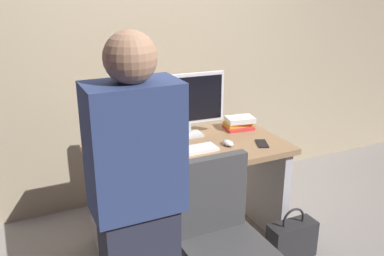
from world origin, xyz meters
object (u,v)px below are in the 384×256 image
monitor (188,102)px  keyboard (186,151)px  person_at_desk (138,210)px  cell_phone (262,144)px  book_stack (239,123)px  desk (189,179)px  cup_near_keyboard (132,156)px  handbag (292,239)px  mouse (228,143)px  office_chair (223,253)px

monitor → keyboard: monitor is taller
person_at_desk → cell_phone: (1.09, 0.62, -0.09)m
monitor → book_stack: bearing=-2.6°
cell_phone → monitor: bearing=159.5°
desk → cup_near_keyboard: cup_near_keyboard is taller
handbag → mouse: bearing=129.8°
book_stack → cell_phone: (-0.02, -0.34, -0.04)m
keyboard → cup_near_keyboard: bearing=-178.7°
desk → cup_near_keyboard: 0.52m
cell_phone → keyboard: bearing=-166.9°
monitor → book_stack: monitor is taller
desk → office_chair: size_ratio=1.41×
person_at_desk → mouse: size_ratio=16.39×
mouse → cup_near_keyboard: 0.68m
desk → office_chair: (-0.14, -0.74, -0.08)m
book_stack → handbag: 0.92m
cup_near_keyboard → cell_phone: (0.90, -0.08, -0.04)m
office_chair → book_stack: 1.18m
person_at_desk → book_stack: person_at_desk is taller
desk → person_at_desk: 1.06m
person_at_desk → mouse: 1.12m
desk → keyboard: 0.27m
keyboard → handbag: size_ratio=1.14×
mouse → book_stack: (0.25, 0.27, 0.03)m
monitor → handbag: (0.48, -0.65, -0.87)m
desk → monitor: bearing=67.0°
office_chair → cup_near_keyboard: office_chair is taller
desk → cell_phone: 0.56m
desk → book_stack: bearing=19.1°
monitor → handbag: 1.19m
mouse → monitor: bearing=120.9°
keyboard → handbag: (0.62, -0.38, -0.62)m
keyboard → handbag: keyboard is taller
desk → mouse: (0.25, -0.09, 0.26)m
book_stack → desk: bearing=-160.9°
desk → monitor: 0.54m
desk → cell_phone: cell_phone is taller
cup_near_keyboard → person_at_desk: bearing=-105.6°
desk → monitor: monitor is taller
keyboard → handbag: bearing=-30.9°
cup_near_keyboard → desk: bearing=12.1°
book_stack → handbag: (0.06, -0.64, -0.66)m
desk → mouse: 0.37m
office_chair → handbag: size_ratio=2.49×
book_stack → cell_phone: size_ratio=1.69×
person_at_desk → monitor: bearing=54.5°
mouse → cell_phone: size_ratio=0.69×
book_stack → cell_phone: bearing=-93.9°
desk → person_at_desk: person_at_desk is taller
cell_phone → desk: bearing=-177.6°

